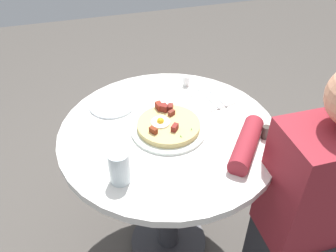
% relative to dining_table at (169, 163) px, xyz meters
% --- Properties ---
extents(ground_plane, '(6.00, 6.00, 0.00)m').
position_rel_dining_table_xyz_m(ground_plane, '(0.00, 0.00, -0.56)').
color(ground_plane, '#4C4742').
extents(dining_table, '(0.83, 0.83, 0.74)m').
position_rel_dining_table_xyz_m(dining_table, '(0.00, 0.00, 0.00)').
color(dining_table, silver).
rests_on(dining_table, ground_plane).
extents(person_seated, '(0.52, 0.44, 1.14)m').
position_rel_dining_table_xyz_m(person_seated, '(0.45, -0.35, -0.06)').
color(person_seated, '#2D2D33').
rests_on(person_seated, ground_plane).
extents(pizza_plate, '(0.28, 0.28, 0.01)m').
position_rel_dining_table_xyz_m(pizza_plate, '(-0.00, 0.00, 0.18)').
color(pizza_plate, silver).
rests_on(pizza_plate, dining_table).
extents(breakfast_pizza, '(0.23, 0.23, 0.05)m').
position_rel_dining_table_xyz_m(breakfast_pizza, '(-0.00, 0.01, 0.20)').
color(breakfast_pizza, tan).
rests_on(breakfast_pizza, pizza_plate).
extents(bread_plate, '(0.19, 0.19, 0.01)m').
position_rel_dining_table_xyz_m(bread_plate, '(-0.18, 0.21, 0.18)').
color(bread_plate, white).
rests_on(bread_plate, dining_table).
extents(napkin, '(0.17, 0.20, 0.00)m').
position_rel_dining_table_xyz_m(napkin, '(0.23, 0.16, 0.18)').
color(napkin, white).
rests_on(napkin, dining_table).
extents(fork, '(0.05, 0.18, 0.00)m').
position_rel_dining_table_xyz_m(fork, '(0.25, 0.16, 0.18)').
color(fork, silver).
rests_on(fork, napkin).
extents(knife, '(0.05, 0.18, 0.00)m').
position_rel_dining_table_xyz_m(knife, '(0.21, 0.16, 0.18)').
color(knife, silver).
rests_on(knife, napkin).
extents(water_glass, '(0.07, 0.07, 0.12)m').
position_rel_dining_table_xyz_m(water_glass, '(-0.22, -0.20, 0.23)').
color(water_glass, silver).
rests_on(water_glass, dining_table).
extents(salt_shaker, '(0.03, 0.03, 0.05)m').
position_rel_dining_table_xyz_m(salt_shaker, '(0.16, 0.28, 0.20)').
color(salt_shaker, white).
rests_on(salt_shaker, dining_table).
extents(pepper_shaker, '(0.03, 0.03, 0.05)m').
position_rel_dining_table_xyz_m(pepper_shaker, '(0.33, -0.14, 0.20)').
color(pepper_shaker, '#3F3833').
rests_on(pepper_shaker, dining_table).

